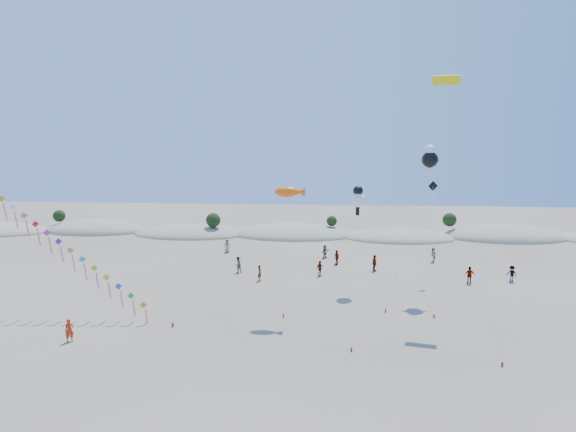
% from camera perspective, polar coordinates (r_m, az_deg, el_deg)
% --- Properties ---
extents(ground, '(160.00, 160.00, 0.00)m').
position_cam_1_polar(ground, '(31.57, -5.29, -18.66)').
color(ground, '#776653').
rests_on(ground, ground).
extents(dune_ridge, '(145.30, 11.49, 5.57)m').
position_cam_1_polar(dune_ridge, '(74.19, 1.37, -2.20)').
color(dune_ridge, '#9B9271').
rests_on(dune_ridge, ground).
extents(kite_train, '(25.94, 5.61, 16.63)m').
position_cam_1_polar(kite_train, '(46.41, -29.17, 0.21)').
color(kite_train, '#3F2D1E').
rests_on(kite_train, ground).
extents(fish_kite, '(6.18, 7.76, 10.84)m').
position_cam_1_polar(fish_kite, '(39.50, 0.26, 2.82)').
color(fish_kite, '#3F2D1E').
rests_on(fish_kite, ground).
extents(cartoon_kite_low, '(7.28, 9.21, 10.25)m').
position_cam_1_polar(cartoon_kite_low, '(46.84, 8.27, 2.12)').
color(cartoon_kite_low, '#3F2D1E').
rests_on(cartoon_kite_low, ground).
extents(cartoon_kite_high, '(5.43, 6.69, 14.18)m').
position_cam_1_polar(cartoon_kite_high, '(46.77, 16.47, 6.62)').
color(cartoon_kite_high, '#3F2D1E').
rests_on(cartoon_kite_high, ground).
extents(parafoil_kite, '(3.01, 11.70, 19.87)m').
position_cam_1_polar(parafoil_kite, '(42.77, 18.40, 14.54)').
color(parafoil_kite, '#3F2D1E').
rests_on(parafoil_kite, ground).
extents(dark_kite, '(2.49, 11.65, 10.44)m').
position_cam_1_polar(dark_kite, '(49.12, 16.84, 0.16)').
color(dark_kite, '#3F2D1E').
rests_on(dark_kite, ground).
extents(flyer_foreground, '(0.75, 0.70, 1.71)m').
position_cam_1_polar(flyer_foreground, '(39.48, -24.49, -12.24)').
color(flyer_foreground, '#B8280E').
rests_on(flyer_foreground, ground).
extents(beachgoers, '(33.19, 12.96, 1.86)m').
position_cam_1_polar(beachgoers, '(55.57, 8.00, -5.37)').
color(beachgoers, slate).
rests_on(beachgoers, ground).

